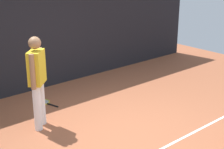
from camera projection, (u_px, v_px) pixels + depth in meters
The scene contains 4 objects.
ground_plane at pixel (126, 133), 6.04m from camera, with size 12.00×12.00×0.00m, color #9E5638.
back_fence at pixel (39, 32), 7.76m from camera, with size 10.00×0.10×2.72m, color black.
tennis_player at pixel (37, 77), 5.97m from camera, with size 0.44×0.44×1.70m.
tennis_racket at pixel (43, 102), 7.30m from camera, with size 0.40×0.64×0.03m.
Camera 1 is at (-3.69, -3.93, 2.94)m, focal length 54.25 mm.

